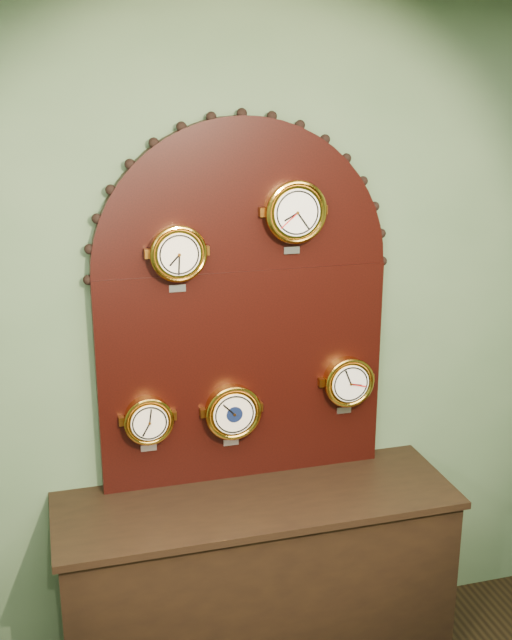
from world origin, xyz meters
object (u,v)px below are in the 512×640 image
object	(u,v)px
hygrometer	(148,420)
shop_counter	(257,588)
arabic_clock	(295,212)
display_board	(243,295)
barometer	(233,411)
roman_clock	(178,253)
tide_clock	(348,381)

from	to	relation	value
hygrometer	shop_counter	bearing A→B (deg)	-20.62
arabic_clock	hygrometer	xyz separation A→B (m)	(-0.60, 0.00, -0.81)
display_board	arabic_clock	world-z (taller)	display_board
barometer	hygrometer	bearing A→B (deg)	179.83
roman_clock	barometer	size ratio (longest dim) A/B	0.95
arabic_clock	hygrometer	size ratio (longest dim) A/B	1.18
hygrometer	tide_clock	bearing A→B (deg)	-0.03
shop_counter	roman_clock	bearing A→B (deg)	150.45
shop_counter	arabic_clock	distance (m)	1.59
display_board	tide_clock	distance (m)	0.60
roman_clock	barometer	world-z (taller)	roman_clock
shop_counter	tide_clock	xyz separation A→B (m)	(0.44, 0.15, 0.83)
shop_counter	hygrometer	world-z (taller)	hygrometer
shop_counter	display_board	bearing A→B (deg)	90.00
roman_clock	hygrometer	bearing A→B (deg)	179.79
roman_clock	arabic_clock	xyz separation A→B (m)	(0.47, -0.00, 0.14)
barometer	tide_clock	xyz separation A→B (m)	(0.51, 0.00, 0.08)
display_board	hygrometer	world-z (taller)	display_board
shop_counter	tide_clock	size ratio (longest dim) A/B	5.91
shop_counter	hygrometer	distance (m)	0.87
display_board	barometer	world-z (taller)	display_board
barometer	display_board	bearing A→B (deg)	46.73
shop_counter	roman_clock	distance (m)	1.46
display_board	barometer	bearing A→B (deg)	-133.27
display_board	roman_clock	size ratio (longest dim) A/B	5.65
display_board	shop_counter	bearing A→B (deg)	-90.00
display_board	hygrometer	bearing A→B (deg)	-170.86
shop_counter	display_board	world-z (taller)	display_board
arabic_clock	barometer	xyz separation A→B (m)	(-0.26, 0.00, -0.81)
shop_counter	tide_clock	bearing A→B (deg)	19.12
shop_counter	hygrometer	bearing A→B (deg)	159.38
arabic_clock	roman_clock	bearing A→B (deg)	179.91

